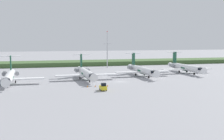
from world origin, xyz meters
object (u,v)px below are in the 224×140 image
at_px(safety_cone_front_marker, 87,86).
at_px(safety_cone_mid_marker, 95,86).
at_px(regional_jet_fourth, 185,67).
at_px(baggage_tug, 103,87).
at_px(regional_jet_second, 86,73).
at_px(safety_cone_rear_marker, 107,86).
at_px(regional_jet_third, 142,70).
at_px(antenna_mast, 107,52).
at_px(regional_jet_nearest, 9,76).

height_order(safety_cone_front_marker, safety_cone_mid_marker, same).
relative_size(regional_jet_fourth, baggage_tug, 9.69).
bearing_deg(regional_jet_second, safety_cone_mid_marker, -90.41).
xyz_separation_m(baggage_tug, safety_cone_rear_marker, (3.14, 7.41, -0.73)).
xyz_separation_m(regional_jet_third, baggage_tug, (-23.35, -30.90, -1.53)).
bearing_deg(baggage_tug, safety_cone_rear_marker, 67.05).
relative_size(regional_jet_third, antenna_mast, 1.62).
relative_size(regional_jet_third, baggage_tug, 9.69).
distance_m(regional_jet_nearest, regional_jet_second, 27.28).
bearing_deg(safety_cone_rear_marker, safety_cone_front_marker, -179.40).
height_order(regional_jet_third, regional_jet_fourth, same).
bearing_deg(regional_jet_second, safety_cone_front_marker, -98.17).
bearing_deg(regional_jet_second, regional_jet_nearest, -169.46).
bearing_deg(safety_cone_front_marker, regional_jet_third, 41.43).
distance_m(regional_jet_fourth, safety_cone_front_marker, 57.36).
distance_m(regional_jet_nearest, baggage_tug, 34.57).
bearing_deg(antenna_mast, safety_cone_front_marker, -109.34).
bearing_deg(safety_cone_rear_marker, regional_jet_second, 101.68).
relative_size(safety_cone_mid_marker, safety_cone_rear_marker, 1.00).
xyz_separation_m(regional_jet_fourth, antenna_mast, (-27.65, 32.54, 5.48)).
xyz_separation_m(regional_jet_third, safety_cone_mid_marker, (-24.16, -23.43, -2.26)).
bearing_deg(safety_cone_front_marker, regional_jet_second, 81.83).
height_order(regional_jet_fourth, safety_cone_front_marker, regional_jet_fourth).
relative_size(regional_jet_fourth, safety_cone_rear_marker, 56.36).
relative_size(regional_jet_nearest, regional_jet_second, 1.00).
xyz_separation_m(regional_jet_second, safety_cone_mid_marker, (-0.13, -18.41, -2.26)).
relative_size(regional_jet_second, regional_jet_fourth, 1.00).
bearing_deg(safety_cone_rear_marker, baggage_tug, -112.95).
bearing_deg(regional_jet_fourth, safety_cone_mid_marker, -148.14).
height_order(regional_jet_third, safety_cone_rear_marker, regional_jet_third).
bearing_deg(regional_jet_nearest, safety_cone_mid_marker, -26.69).
height_order(regional_jet_fourth, baggage_tug, regional_jet_fourth).
xyz_separation_m(antenna_mast, safety_cone_front_marker, (-21.67, -61.74, -7.74)).
distance_m(regional_jet_nearest, regional_jet_third, 51.83).
relative_size(regional_jet_second, safety_cone_mid_marker, 56.36).
height_order(regional_jet_third, antenna_mast, antenna_mast).
height_order(regional_jet_fourth, safety_cone_mid_marker, regional_jet_fourth).
distance_m(regional_jet_second, safety_cone_rear_marker, 18.99).
height_order(regional_jet_third, safety_cone_front_marker, regional_jet_third).
xyz_separation_m(regional_jet_fourth, safety_cone_mid_marker, (-46.79, -29.08, -2.26)).
bearing_deg(safety_cone_mid_marker, antenna_mast, 72.74).
height_order(baggage_tug, safety_cone_front_marker, baggage_tug).
relative_size(baggage_tug, safety_cone_front_marker, 5.82).
bearing_deg(regional_jet_second, regional_jet_third, 11.81).
xyz_separation_m(regional_jet_third, regional_jet_fourth, (22.63, 5.65, 0.00)).
relative_size(regional_jet_third, safety_cone_front_marker, 56.36).
bearing_deg(safety_cone_rear_marker, regional_jet_fourth, 34.22).
distance_m(regional_jet_fourth, safety_cone_rear_marker, 51.86).
xyz_separation_m(regional_jet_fourth, safety_cone_rear_marker, (-42.84, -29.14, -2.26)).
distance_m(antenna_mast, safety_cone_front_marker, 65.89).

